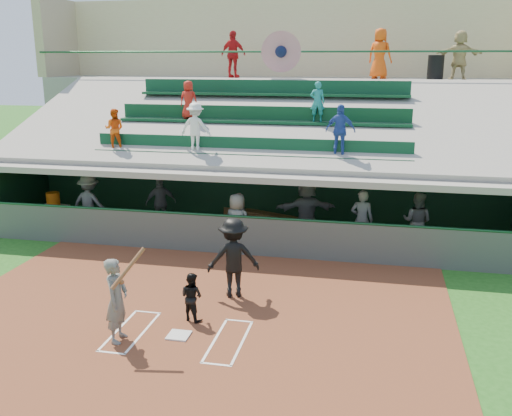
% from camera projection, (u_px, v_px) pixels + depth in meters
% --- Properties ---
extents(ground, '(100.00, 100.00, 0.00)m').
position_uv_depth(ground, '(179.00, 337.00, 11.36)').
color(ground, '#1E5518').
rests_on(ground, ground).
extents(dirt_slab, '(11.00, 9.00, 0.02)m').
position_uv_depth(dirt_slab, '(187.00, 325.00, 11.83)').
color(dirt_slab, brown).
rests_on(dirt_slab, ground).
extents(home_plate, '(0.43, 0.43, 0.03)m').
position_uv_depth(home_plate, '(179.00, 335.00, 11.35)').
color(home_plate, silver).
rests_on(home_plate, dirt_slab).
extents(batters_box_chalk, '(2.65, 1.85, 0.01)m').
position_uv_depth(batters_box_chalk, '(179.00, 336.00, 11.36)').
color(batters_box_chalk, white).
rests_on(batters_box_chalk, dirt_slab).
extents(dugout_floor, '(16.00, 3.50, 0.04)m').
position_uv_depth(dugout_floor, '(251.00, 236.00, 17.74)').
color(dugout_floor, gray).
rests_on(dugout_floor, ground).
extents(concourse_slab, '(20.00, 3.00, 4.60)m').
position_uv_depth(concourse_slab, '(286.00, 135.00, 23.54)').
color(concourse_slab, gray).
rests_on(concourse_slab, ground).
extents(grandstand, '(20.40, 10.40, 7.80)m').
position_uv_depth(grandstand, '(273.00, 146.00, 20.72)').
color(grandstand, '#4B504B').
rests_on(grandstand, ground).
extents(batter_at_plate, '(0.85, 0.74, 1.95)m').
position_uv_depth(batter_at_plate, '(117.00, 300.00, 10.98)').
color(batter_at_plate, '#565853').
rests_on(batter_at_plate, dirt_slab).
extents(catcher, '(0.62, 0.56, 1.05)m').
position_uv_depth(catcher, '(192.00, 296.00, 11.94)').
color(catcher, black).
rests_on(catcher, dirt_slab).
extents(home_umpire, '(1.36, 1.05, 1.86)m').
position_uv_depth(home_umpire, '(233.00, 258.00, 13.06)').
color(home_umpire, black).
rests_on(home_umpire, dirt_slab).
extents(dugout_bench, '(12.61, 5.69, 0.41)m').
position_uv_depth(dugout_bench, '(266.00, 219.00, 18.75)').
color(dugout_bench, brown).
rests_on(dugout_bench, dugout_floor).
extents(white_table, '(0.95, 0.78, 0.74)m').
position_uv_depth(white_table, '(54.00, 217.00, 18.38)').
color(white_table, silver).
rests_on(white_table, dugout_floor).
extents(water_cooler, '(0.42, 0.42, 0.42)m').
position_uv_depth(water_cooler, '(53.00, 199.00, 18.30)').
color(water_cooler, '#C3560B').
rests_on(water_cooler, white_table).
extents(dugout_player_a, '(1.22, 0.75, 1.82)m').
position_uv_depth(dugout_player_a, '(90.00, 203.00, 17.92)').
color(dugout_player_a, '#565954').
rests_on(dugout_player_a, dugout_floor).
extents(dugout_player_b, '(1.05, 0.82, 1.67)m').
position_uv_depth(dugout_player_b, '(161.00, 203.00, 18.33)').
color(dugout_player_b, '#535651').
rests_on(dugout_player_b, dugout_floor).
extents(dugout_player_c, '(0.94, 0.74, 1.69)m').
position_uv_depth(dugout_player_c, '(237.00, 223.00, 16.07)').
color(dugout_player_c, '#525551').
rests_on(dugout_player_c, dugout_floor).
extents(dugout_player_d, '(1.88, 1.06, 1.93)m').
position_uv_depth(dugout_player_d, '(306.00, 211.00, 16.84)').
color(dugout_player_d, '#50534E').
rests_on(dugout_player_d, dugout_floor).
extents(dugout_player_e, '(0.67, 0.46, 1.75)m').
position_uv_depth(dugout_player_e, '(362.00, 220.00, 16.20)').
color(dugout_player_e, '#60635E').
rests_on(dugout_player_e, dugout_floor).
extents(dugout_player_f, '(1.00, 0.89, 1.69)m').
position_uv_depth(dugout_player_f, '(417.00, 221.00, 16.17)').
color(dugout_player_f, '#555853').
rests_on(dugout_player_f, dugout_floor).
extents(trash_bin, '(0.59, 0.59, 0.88)m').
position_uv_depth(trash_bin, '(436.00, 67.00, 21.04)').
color(trash_bin, black).
rests_on(trash_bin, concourse_slab).
extents(concourse_staff_a, '(1.15, 0.71, 1.82)m').
position_uv_depth(concourse_staff_a, '(233.00, 54.00, 22.62)').
color(concourse_staff_a, red).
rests_on(concourse_staff_a, concourse_slab).
extents(concourse_staff_b, '(1.06, 0.87, 1.86)m').
position_uv_depth(concourse_staff_b, '(380.00, 54.00, 21.38)').
color(concourse_staff_b, '#ED4E0D').
rests_on(concourse_staff_b, concourse_slab).
extents(concourse_staff_c, '(1.65, 0.56, 1.77)m').
position_uv_depth(concourse_staff_c, '(459.00, 55.00, 21.00)').
color(concourse_staff_c, tan).
rests_on(concourse_staff_c, concourse_slab).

